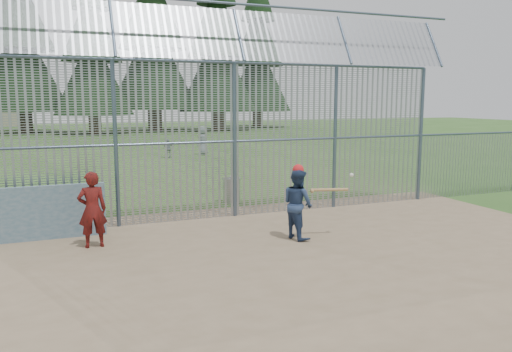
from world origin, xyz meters
name	(u,v)px	position (x,y,z in m)	size (l,w,h in m)	color
ground	(293,254)	(0.00, 0.00, 0.00)	(120.00, 120.00, 0.00)	#2D511E
dirt_infield	(304,261)	(0.00, -0.50, 0.01)	(14.00, 10.00, 0.02)	#756047
dugout_wall	(46,213)	(-4.60, 2.90, 0.62)	(2.50, 0.12, 1.20)	#38566B
batter	(298,204)	(0.57, 0.93, 0.80)	(0.76, 0.59, 1.55)	navy
onlooker	(92,210)	(-3.69, 1.91, 0.82)	(0.58, 0.38, 1.60)	maroon
bg_kid_standing	(203,141)	(3.28, 18.22, 0.80)	(0.78, 0.51, 1.60)	slate
bg_kid_seated	(169,148)	(1.18, 17.46, 0.51)	(0.60, 0.25, 1.02)	slate
batting_gear	(306,174)	(0.74, 0.89, 1.45)	(1.34, 0.47, 0.63)	red
trash_can	(231,190)	(0.50, 5.26, 0.38)	(0.56, 0.56, 0.82)	gray
backstop_fence	(298,126)	(1.81, 3.43, 2.36)	(20.09, 0.81, 5.30)	#47566B
conifer_row	(120,17)	(1.93, 41.51, 10.83)	(38.48, 12.26, 20.20)	#332319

